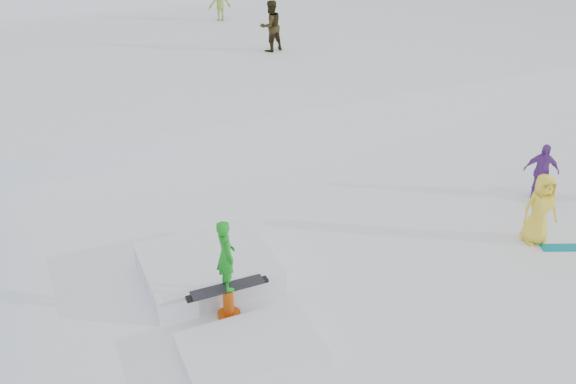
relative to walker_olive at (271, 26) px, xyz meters
name	(u,v)px	position (x,y,z in m)	size (l,w,h in m)	color
ground	(305,287)	(-4.70, -13.27, -1.77)	(120.00, 120.00, 0.00)	white
snow_midrise	(137,56)	(-4.70, 2.73, -1.37)	(50.00, 18.00, 0.80)	white
walker_olive	(271,26)	(0.00, 0.00, 0.00)	(0.94, 0.73, 1.93)	black
walker_ygreen	(220,2)	(-0.28, 5.39, -0.16)	(1.04, 0.60, 1.61)	olive
spectator_purple	(541,171)	(2.32, -12.20, -1.03)	(0.86, 0.36, 1.46)	#71349B
spectator_yellow	(540,209)	(0.80, -13.80, -0.93)	(0.82, 0.53, 1.68)	yellow
loose_board_teal	(573,247)	(1.40, -14.38, -1.75)	(1.40, 0.28, 0.03)	#067A8D
jib_rail_feature	(219,286)	(-6.41, -12.92, -1.46)	(2.60, 4.40, 2.11)	white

